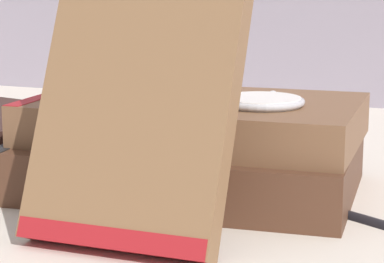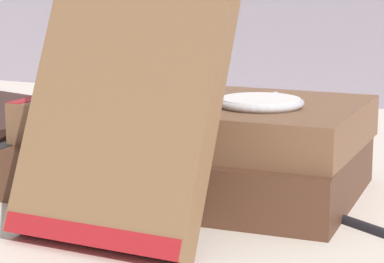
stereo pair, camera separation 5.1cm
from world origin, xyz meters
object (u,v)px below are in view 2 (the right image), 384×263
book_flat_bottom (182,164)px  pocket_watch (260,102)px  book_leaning_front (120,120)px  book_flat_top (191,119)px

book_flat_bottom → pocket_watch: pocket_watch is taller
book_leaning_front → pocket_watch: book_leaning_front is taller
book_flat_top → book_leaning_front: 0.12m
pocket_watch → book_flat_top: bearing=170.0°
book_flat_bottom → book_leaning_front: size_ratio=1.64×
book_leaning_front → book_flat_top: bearing=96.4°
book_flat_top → pocket_watch: (0.06, -0.01, 0.02)m
book_flat_top → pocket_watch: size_ratio=3.84×
book_leaning_front → pocket_watch: 0.12m
book_flat_bottom → pocket_watch: bearing=-8.8°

